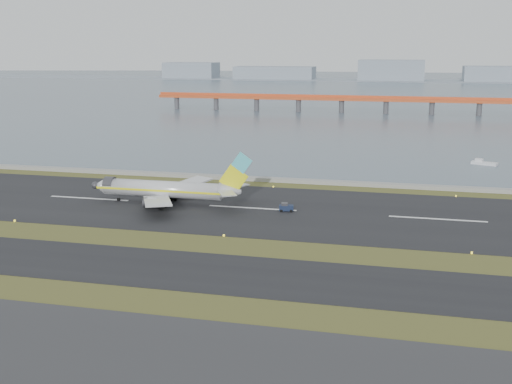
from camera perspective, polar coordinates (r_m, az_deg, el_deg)
ground at (r=115.58m, az=-3.93°, el=-5.02°), size 1000.00×1000.00×0.00m
taxiway_strip at (r=104.80m, az=-5.91°, el=-6.92°), size 1000.00×18.00×0.10m
runway_strip at (r=143.35m, az=-0.33°, el=-1.45°), size 1000.00×45.00×0.10m
seawall at (r=171.79m, az=2.08°, el=1.08°), size 1000.00×2.50×1.00m
bay_water at (r=566.97m, az=10.32°, el=8.97°), size 1400.00×800.00×1.30m
red_pier at (r=356.23m, az=11.51°, el=7.99°), size 260.00×5.00×10.20m
far_shoreline at (r=725.74m, az=12.22°, el=10.15°), size 1400.00×80.00×60.50m
airliner at (r=147.80m, az=-7.79°, el=0.22°), size 38.52×32.89×12.80m
pushback_tug at (r=140.47m, az=2.68°, el=-1.38°), size 3.37×2.31×1.99m
workboat_near at (r=208.68m, az=19.56°, el=2.45°), size 7.96×4.99×1.85m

